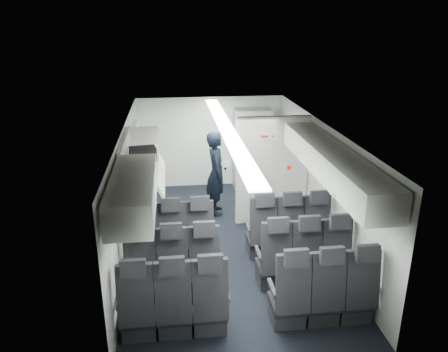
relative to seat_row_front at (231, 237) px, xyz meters
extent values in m
cube|color=black|center=(0.00, 0.53, -0.41)|extent=(3.40, 6.00, 0.01)
cube|color=silver|center=(0.00, 0.53, 1.75)|extent=(3.40, 6.00, 0.01)
cube|color=silver|center=(0.00, 3.53, 0.67)|extent=(3.40, 0.01, 2.15)
cube|color=silver|center=(0.00, -2.47, 0.67)|extent=(3.40, 0.01, 2.15)
cube|color=silver|center=(-1.70, 0.53, 0.67)|extent=(0.01, 6.00, 2.15)
cube|color=silver|center=(1.70, 0.53, 0.67)|extent=(0.01, 6.00, 2.15)
cube|color=white|center=(0.00, 0.53, 1.71)|extent=(0.25, 5.52, 0.03)
cube|color=black|center=(-1.42, 0.08, -0.13)|extent=(0.44, 0.46, 0.12)
cube|color=#2D2D33|center=(-1.42, 0.08, -0.29)|extent=(0.42, 0.42, 0.22)
cube|color=black|center=(-1.42, -0.14, 0.32)|extent=(0.44, 0.20, 0.80)
cube|color=black|center=(-1.42, -0.19, 0.72)|extent=(0.30, 0.12, 0.23)
cube|color=#2D2D33|center=(-1.64, 0.05, 0.15)|extent=(0.05, 0.40, 0.06)
cube|color=#2D2D33|center=(-1.20, 0.05, 0.15)|extent=(0.05, 0.40, 0.06)
cube|color=black|center=(-0.97, 0.08, -0.13)|extent=(0.44, 0.46, 0.12)
cube|color=#2D2D33|center=(-0.97, 0.08, -0.29)|extent=(0.42, 0.42, 0.22)
cube|color=black|center=(-0.97, -0.14, 0.32)|extent=(0.44, 0.20, 0.80)
cube|color=black|center=(-0.97, -0.19, 0.72)|extent=(0.30, 0.12, 0.23)
cube|color=#2D2D33|center=(-1.19, 0.05, 0.15)|extent=(0.05, 0.40, 0.06)
cube|color=#2D2D33|center=(-0.75, 0.05, 0.15)|extent=(0.05, 0.40, 0.06)
cube|color=black|center=(-0.52, 0.08, -0.13)|extent=(0.44, 0.46, 0.12)
cube|color=#2D2D33|center=(-0.52, 0.08, -0.29)|extent=(0.42, 0.42, 0.22)
cube|color=black|center=(-0.52, -0.14, 0.32)|extent=(0.44, 0.20, 0.80)
cube|color=black|center=(-0.52, -0.19, 0.72)|extent=(0.30, 0.12, 0.23)
cube|color=#2D2D33|center=(-0.74, 0.05, 0.15)|extent=(0.05, 0.40, 0.06)
cube|color=#2D2D33|center=(-0.30, 0.05, 0.15)|extent=(0.05, 0.40, 0.06)
cube|color=black|center=(0.52, 0.08, -0.13)|extent=(0.44, 0.46, 0.12)
cube|color=#2D2D33|center=(0.52, 0.08, -0.29)|extent=(0.42, 0.42, 0.22)
cube|color=black|center=(0.52, -0.14, 0.32)|extent=(0.44, 0.20, 0.80)
cube|color=black|center=(0.52, -0.19, 0.72)|extent=(0.30, 0.12, 0.23)
cube|color=#2D2D33|center=(0.30, 0.05, 0.15)|extent=(0.05, 0.40, 0.06)
cube|color=#2D2D33|center=(0.74, 0.05, 0.15)|extent=(0.05, 0.40, 0.06)
cube|color=black|center=(0.97, 0.08, -0.13)|extent=(0.44, 0.46, 0.12)
cube|color=#2D2D33|center=(0.97, 0.08, -0.29)|extent=(0.42, 0.42, 0.22)
cube|color=black|center=(0.97, -0.14, 0.32)|extent=(0.44, 0.20, 0.80)
cube|color=black|center=(0.97, -0.19, 0.72)|extent=(0.30, 0.12, 0.23)
cube|color=#2D2D33|center=(0.75, 0.05, 0.15)|extent=(0.05, 0.40, 0.06)
cube|color=#2D2D33|center=(1.19, 0.05, 0.15)|extent=(0.05, 0.40, 0.06)
cube|color=black|center=(1.42, 0.08, -0.13)|extent=(0.44, 0.46, 0.12)
cube|color=#2D2D33|center=(1.42, 0.08, -0.29)|extent=(0.42, 0.42, 0.22)
cube|color=black|center=(1.42, -0.14, 0.32)|extent=(0.44, 0.20, 0.80)
cube|color=black|center=(1.42, -0.19, 0.72)|extent=(0.30, 0.12, 0.23)
cube|color=#2D2D33|center=(1.20, 0.05, 0.15)|extent=(0.05, 0.40, 0.06)
cube|color=#2D2D33|center=(1.64, 0.05, 0.15)|extent=(0.05, 0.40, 0.06)
cube|color=black|center=(-1.42, -0.82, -0.13)|extent=(0.44, 0.46, 0.12)
cube|color=#2D2D33|center=(-1.42, -0.82, -0.29)|extent=(0.42, 0.42, 0.22)
cube|color=black|center=(-1.42, -1.04, 0.32)|extent=(0.44, 0.20, 0.80)
cube|color=black|center=(-1.42, -1.09, 0.72)|extent=(0.30, 0.12, 0.23)
cube|color=#2D2D33|center=(-1.64, -0.85, 0.15)|extent=(0.05, 0.40, 0.06)
cube|color=#2D2D33|center=(-1.20, -0.85, 0.15)|extent=(0.05, 0.40, 0.06)
cube|color=black|center=(-0.97, -0.82, -0.13)|extent=(0.44, 0.46, 0.12)
cube|color=#2D2D33|center=(-0.97, -0.82, -0.29)|extent=(0.42, 0.42, 0.22)
cube|color=black|center=(-0.97, -1.04, 0.32)|extent=(0.44, 0.20, 0.80)
cube|color=black|center=(-0.97, -1.09, 0.72)|extent=(0.30, 0.12, 0.23)
cube|color=#2D2D33|center=(-1.19, -0.85, 0.15)|extent=(0.05, 0.40, 0.06)
cube|color=#2D2D33|center=(-0.75, -0.85, 0.15)|extent=(0.05, 0.40, 0.06)
cube|color=black|center=(-0.52, -0.82, -0.13)|extent=(0.44, 0.46, 0.12)
cube|color=#2D2D33|center=(-0.52, -0.82, -0.29)|extent=(0.42, 0.42, 0.22)
cube|color=black|center=(-0.52, -1.04, 0.32)|extent=(0.44, 0.20, 0.80)
cube|color=black|center=(-0.52, -1.09, 0.72)|extent=(0.30, 0.12, 0.23)
cube|color=#2D2D33|center=(-0.74, -0.85, 0.15)|extent=(0.05, 0.40, 0.06)
cube|color=#2D2D33|center=(-0.30, -0.85, 0.15)|extent=(0.05, 0.40, 0.06)
cube|color=black|center=(0.52, -0.82, -0.13)|extent=(0.44, 0.46, 0.12)
cube|color=#2D2D33|center=(0.52, -0.82, -0.29)|extent=(0.42, 0.42, 0.22)
cube|color=black|center=(0.52, -1.04, 0.32)|extent=(0.44, 0.20, 0.80)
cube|color=black|center=(0.52, -1.09, 0.72)|extent=(0.30, 0.12, 0.23)
cube|color=#2D2D33|center=(0.30, -0.85, 0.15)|extent=(0.05, 0.40, 0.06)
cube|color=#2D2D33|center=(0.74, -0.85, 0.15)|extent=(0.05, 0.40, 0.06)
cube|color=black|center=(0.97, -0.82, -0.13)|extent=(0.44, 0.46, 0.12)
cube|color=#2D2D33|center=(0.97, -0.82, -0.29)|extent=(0.42, 0.42, 0.22)
cube|color=black|center=(0.97, -1.04, 0.32)|extent=(0.44, 0.20, 0.80)
cube|color=black|center=(0.97, -1.09, 0.72)|extent=(0.30, 0.12, 0.23)
cube|color=#2D2D33|center=(0.75, -0.85, 0.15)|extent=(0.05, 0.40, 0.06)
cube|color=#2D2D33|center=(1.19, -0.85, 0.15)|extent=(0.05, 0.40, 0.06)
cube|color=black|center=(1.42, -0.82, -0.13)|extent=(0.44, 0.46, 0.12)
cube|color=#2D2D33|center=(1.42, -0.82, -0.29)|extent=(0.42, 0.42, 0.22)
cube|color=black|center=(1.42, -1.04, 0.32)|extent=(0.44, 0.20, 0.80)
cube|color=black|center=(1.42, -1.09, 0.72)|extent=(0.30, 0.12, 0.23)
cube|color=#2D2D33|center=(1.20, -0.85, 0.15)|extent=(0.05, 0.40, 0.06)
cube|color=#2D2D33|center=(1.64, -0.85, 0.15)|extent=(0.05, 0.40, 0.06)
cube|color=black|center=(-1.42, -1.72, -0.13)|extent=(0.44, 0.46, 0.12)
cube|color=#2D2D33|center=(-1.42, -1.72, -0.29)|extent=(0.42, 0.42, 0.22)
cube|color=black|center=(-1.42, -1.94, 0.32)|extent=(0.44, 0.20, 0.80)
cube|color=black|center=(-1.42, -1.99, 0.72)|extent=(0.30, 0.12, 0.23)
cube|color=#2D2D33|center=(-1.64, -1.75, 0.15)|extent=(0.05, 0.40, 0.06)
cube|color=#2D2D33|center=(-1.20, -1.75, 0.15)|extent=(0.05, 0.40, 0.06)
cube|color=black|center=(-0.97, -1.72, -0.13)|extent=(0.44, 0.46, 0.12)
cube|color=#2D2D33|center=(-0.97, -1.72, -0.29)|extent=(0.42, 0.42, 0.22)
cube|color=black|center=(-0.97, -1.94, 0.32)|extent=(0.44, 0.20, 0.80)
cube|color=black|center=(-0.97, -1.99, 0.72)|extent=(0.30, 0.12, 0.23)
cube|color=#2D2D33|center=(-1.19, -1.75, 0.15)|extent=(0.05, 0.40, 0.06)
cube|color=#2D2D33|center=(-0.75, -1.75, 0.15)|extent=(0.05, 0.40, 0.06)
cube|color=black|center=(-0.52, -1.72, -0.13)|extent=(0.44, 0.46, 0.12)
cube|color=#2D2D33|center=(-0.52, -1.72, -0.29)|extent=(0.42, 0.42, 0.22)
cube|color=black|center=(-0.52, -1.94, 0.32)|extent=(0.44, 0.20, 0.80)
cube|color=black|center=(-0.52, -1.99, 0.72)|extent=(0.30, 0.12, 0.23)
cube|color=#2D2D33|center=(-0.74, -1.75, 0.15)|extent=(0.05, 0.40, 0.06)
cube|color=#2D2D33|center=(-0.30, -1.75, 0.15)|extent=(0.05, 0.40, 0.06)
cube|color=black|center=(0.52, -1.72, -0.13)|extent=(0.44, 0.46, 0.12)
cube|color=#2D2D33|center=(0.52, -1.72, -0.29)|extent=(0.42, 0.42, 0.22)
cube|color=black|center=(0.52, -1.94, 0.32)|extent=(0.44, 0.20, 0.80)
cube|color=black|center=(0.52, -1.99, 0.72)|extent=(0.30, 0.12, 0.23)
cube|color=#2D2D33|center=(0.30, -1.75, 0.15)|extent=(0.05, 0.40, 0.06)
cube|color=#2D2D33|center=(0.74, -1.75, 0.15)|extent=(0.05, 0.40, 0.06)
cube|color=black|center=(0.97, -1.72, -0.13)|extent=(0.44, 0.46, 0.12)
cube|color=#2D2D33|center=(0.97, -1.72, -0.29)|extent=(0.42, 0.42, 0.22)
cube|color=black|center=(0.97, -1.94, 0.32)|extent=(0.44, 0.20, 0.80)
cube|color=black|center=(0.97, -1.99, 0.72)|extent=(0.30, 0.12, 0.23)
cube|color=#2D2D33|center=(0.75, -1.75, 0.15)|extent=(0.05, 0.40, 0.06)
cube|color=#2D2D33|center=(1.19, -1.75, 0.15)|extent=(0.05, 0.40, 0.06)
cube|color=black|center=(1.42, -1.72, -0.13)|extent=(0.44, 0.46, 0.12)
cube|color=#2D2D33|center=(1.42, -1.72, -0.29)|extent=(0.42, 0.42, 0.22)
cube|color=black|center=(1.42, -1.94, 0.32)|extent=(0.44, 0.20, 0.80)
cube|color=black|center=(1.42, -1.99, 0.72)|extent=(0.30, 0.12, 0.23)
cube|color=#2D2D33|center=(1.20, -1.75, 0.15)|extent=(0.05, 0.40, 0.06)
cube|color=#2D2D33|center=(1.64, -1.75, 0.15)|extent=(0.05, 0.40, 0.06)
cube|color=silver|center=(-1.40, -1.47, 1.46)|extent=(0.52, 1.80, 0.40)
cylinder|color=slate|center=(-1.15, -1.47, 1.30)|extent=(0.04, 0.10, 0.04)
cube|color=#9E9E93|center=(-1.40, 0.28, 1.26)|extent=(0.52, 1.70, 0.04)
cube|color=silver|center=(-1.66, 0.28, 1.46)|extent=(0.06, 1.70, 0.44)
cube|color=silver|center=(-1.40, -0.55, 1.46)|extent=(0.52, 0.04, 0.40)
cube|color=silver|center=(-1.40, 1.11, 1.46)|extent=(0.52, 0.04, 0.40)
cube|color=silver|center=(-1.15, 0.28, 1.15)|extent=(0.21, 1.61, 0.38)
cube|color=silver|center=(1.40, -1.47, 1.46)|extent=(0.52, 1.80, 0.40)
cylinder|color=slate|center=(1.15, -1.47, 1.30)|extent=(0.04, 0.10, 0.04)
cube|color=silver|center=(1.40, 0.28, 1.46)|extent=(0.52, 1.70, 0.40)
cylinder|color=slate|center=(1.15, 0.28, 1.30)|extent=(0.04, 0.10, 0.04)
cube|color=silver|center=(0.98, 1.33, 0.67)|extent=(1.40, 0.12, 2.13)
cube|color=white|center=(0.85, 1.26, 1.38)|extent=(0.24, 0.01, 0.10)
cube|color=red|center=(0.80, 1.25, 1.38)|extent=(0.13, 0.01, 0.04)
cube|color=red|center=(0.95, 1.25, 1.38)|extent=(0.05, 0.01, 0.03)
cylinder|color=white|center=(1.30, 1.26, 0.75)|extent=(0.11, 0.01, 0.11)
cylinder|color=red|center=(1.30, 1.26, 0.75)|extent=(0.09, 0.01, 0.09)
cube|color=#939399|center=(0.95, 3.25, 0.55)|extent=(0.85, 0.50, 1.90)
cube|color=#3F3F42|center=(0.95, 2.99, 0.10)|extent=(0.80, 0.01, 0.02)
cube|color=#3F3F42|center=(0.95, 2.99, 0.60)|extent=(0.80, 0.01, 0.02)
cube|color=#3F3F42|center=(0.95, 2.99, 1.10)|extent=(0.80, 0.01, 0.02)
cube|color=silver|center=(-1.64, 2.08, 0.55)|extent=(0.10, 0.92, 1.86)
cylinder|color=black|center=(-1.58, 2.08, 1.05)|extent=(0.03, 0.22, 0.22)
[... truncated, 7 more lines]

